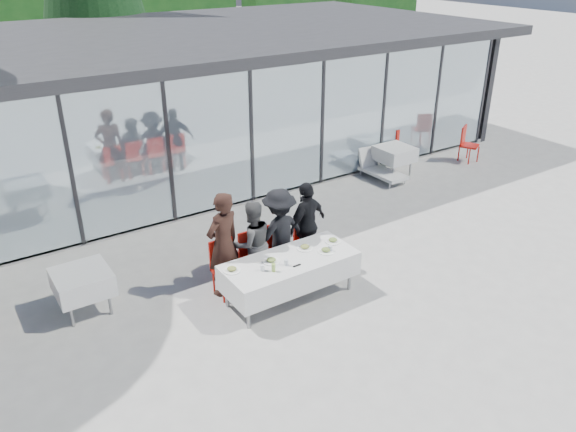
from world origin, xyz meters
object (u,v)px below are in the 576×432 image
object	(u,v)px
diner_a	(223,244)
lounger	(378,168)
diner_chair_d	(307,239)
plate_d	(333,240)
diner_chair_a	(225,265)
plate_a	(232,269)
diner_chair_b	(253,256)
folded_eyeglasses	(297,266)
spare_chair_b	(396,143)
dining_table	(290,270)
spare_table_right	(395,154)
diner_c	(279,233)
spare_table_left	(82,282)
plate_c	(305,247)
plate_extra	(326,250)
juice_bottle	(274,268)
plate_b	(271,261)
spare_chair_a	(467,142)
diner_d	(307,225)
diner_chair_c	(280,247)
diner_b	(252,243)

from	to	relation	value
diner_a	lounger	xyz separation A→B (m)	(5.74, 2.54, -0.67)
diner_chair_d	plate_d	distance (m)	0.71
diner_chair_a	plate_a	size ratio (longest dim) A/B	3.43
diner_chair_b	diner_chair_d	bearing A→B (deg)	0.00
folded_eyeglasses	spare_chair_b	size ratio (longest dim) A/B	0.14
plate_a	folded_eyeglasses	distance (m)	1.04
dining_table	spare_table_right	xyz separation A→B (m)	(5.41, 3.26, 0.02)
diner_c	spare_table_left	bearing A→B (deg)	-15.34
diner_chair_b	plate_c	size ratio (longest dim) A/B	3.43
diner_chair_a	plate_extra	xyz separation A→B (m)	(1.46, -0.88, 0.24)
diner_a	spare_table_right	distance (m)	6.72
diner_a	plate_c	size ratio (longest dim) A/B	6.50
folded_eyeglasses	diner_a	bearing A→B (deg)	128.04
diner_c	spare_table_right	world-z (taller)	diner_c
plate_c	folded_eyeglasses	distance (m)	0.59
juice_bottle	spare_table_left	world-z (taller)	juice_bottle
plate_b	plate_d	xyz separation A→B (m)	(1.25, -0.01, 0.00)
spare_table_right	spare_chair_a	distance (m)	2.37
plate_c	folded_eyeglasses	size ratio (longest dim) A/B	2.03
diner_d	plate_extra	size ratio (longest dim) A/B	5.76
diner_chair_b	lounger	bearing A→B (deg)	26.26
diner_chair_d	spare_chair_a	bearing A→B (deg)	17.53
diner_chair_b	diner_chair_d	xyz separation A→B (m)	(1.15, 0.00, 0.00)
spare_table_right	dining_table	bearing A→B (deg)	-148.92
diner_chair_b	spare_table_right	bearing A→B (deg)	23.86
diner_chair_a	plate_b	bearing A→B (deg)	-51.91
plate_b	folded_eyeglasses	bearing A→B (deg)	-50.82
plate_c	plate_extra	world-z (taller)	same
diner_chair_c	spare_table_right	xyz separation A→B (m)	(5.12, 2.51, 0.02)
dining_table	diner_chair_d	size ratio (longest dim) A/B	2.32
diner_chair_b	plate_c	xyz separation A→B (m)	(0.67, -0.60, 0.24)
plate_extra	spare_table_left	size ratio (longest dim) A/B	0.33
spare_chair_b	plate_a	bearing A→B (deg)	-152.28
spare_table_right	lounger	distance (m)	0.57
plate_c	spare_chair_b	size ratio (longest dim) A/B	0.29
diner_a	spare_chair_b	distance (m)	7.57
lounger	spare_table_right	bearing A→B (deg)	-5.80
plate_extra	folded_eyeglasses	distance (m)	0.68
diner_a	diner_b	xyz separation A→B (m)	(0.55, 0.00, -0.15)
plate_d	plate_b	bearing A→B (deg)	179.73
diner_d	lounger	bearing A→B (deg)	-164.21
plate_b	diner_a	bearing A→B (deg)	127.46
dining_table	spare_chair_a	distance (m)	8.29
diner_chair_c	plate_c	world-z (taller)	diner_chair_c
diner_b	lounger	world-z (taller)	diner_b
spare_table_right	plate_extra	bearing A→B (deg)	-144.59
plate_c	diner_a	bearing A→B (deg)	153.43
diner_chair_a	spare_chair_a	world-z (taller)	same
dining_table	diner_chair_b	world-z (taller)	diner_chair_b
spare_table_right	lounger	size ratio (longest dim) A/B	0.64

